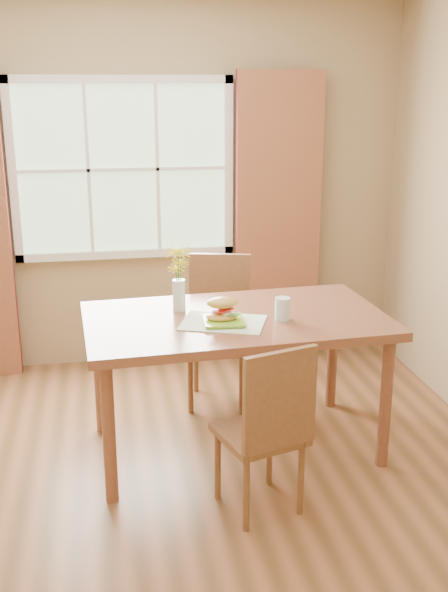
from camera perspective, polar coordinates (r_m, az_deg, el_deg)
name	(u,v)px	position (r m, az deg, el deg)	size (l,w,h in m)	color
room	(140,247)	(3.37, -6.97, 4.04)	(4.24, 3.84, 2.74)	brown
window	(123,169)	(5.19, -8.31, 10.28)	(1.62, 0.06, 1.32)	#97BD8F
curtain_right	(278,220)	(5.32, 4.45, 6.22)	(0.65, 0.08, 2.20)	maroon
dining_table	(236,330)	(3.97, 0.98, -2.85)	(1.76, 1.05, 0.83)	brown
chair_near	(268,424)	(3.45, 3.61, -10.46)	(0.48, 0.48, 0.93)	brown
chair_far	(219,322)	(4.70, -0.43, -2.19)	(0.51, 0.51, 1.00)	brown
placemat	(223,323)	(3.83, -0.07, -2.21)	(0.45, 0.33, 0.01)	beige
plate	(224,322)	(3.82, -0.03, -2.14)	(0.22, 0.22, 0.01)	#8BC731
croissant_sandwich	(222,309)	(3.80, -0.15, -1.10)	(0.19, 0.13, 0.13)	#E2BC4D
water_glass	(282,309)	(3.88, 4.84, -1.11)	(0.09, 0.09, 0.13)	silver
flower_vase	(179,273)	(3.99, -3.76, 1.94)	(0.16, 0.16, 0.38)	silver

